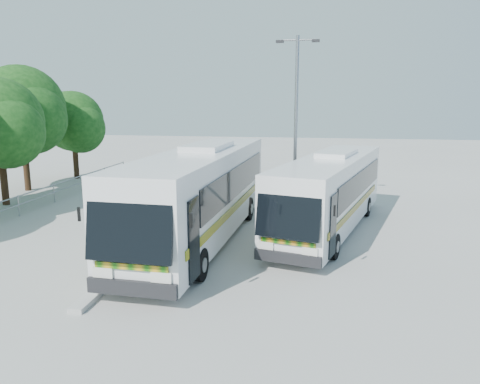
% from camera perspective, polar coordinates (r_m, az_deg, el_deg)
% --- Properties ---
extents(ground, '(100.00, 100.00, 0.00)m').
position_cam_1_polar(ground, '(17.50, -3.20, -6.71)').
color(ground, '#AAAAA5').
rests_on(ground, ground).
extents(kerb_divider, '(0.40, 16.00, 0.15)m').
position_cam_1_polar(kerb_divider, '(19.91, -8.41, -4.34)').
color(kerb_divider, '#B2B2AD').
rests_on(kerb_divider, ground).
extents(railing, '(0.06, 22.00, 1.00)m').
position_cam_1_polar(railing, '(24.88, -24.11, -0.50)').
color(railing, gray).
rests_on(railing, ground).
extents(tree_far_d, '(5.62, 5.30, 7.33)m').
position_cam_1_polar(tree_far_d, '(30.27, -25.00, 9.16)').
color(tree_far_d, '#382314').
rests_on(tree_far_d, ground).
extents(tree_far_e, '(4.54, 4.28, 5.92)m').
position_cam_1_polar(tree_far_e, '(33.77, -19.58, 8.10)').
color(tree_far_e, '#382314').
rests_on(tree_far_e, ground).
extents(coach_main, '(3.17, 12.60, 3.47)m').
position_cam_1_polar(coach_main, '(17.86, -4.84, -0.05)').
color(coach_main, silver).
rests_on(coach_main, ground).
extents(coach_adjacent, '(4.93, 11.20, 3.05)m').
position_cam_1_polar(coach_adjacent, '(19.62, 10.93, 0.14)').
color(coach_adjacent, silver).
rests_on(coach_adjacent, ground).
extents(lamppost, '(2.02, 0.24, 8.27)m').
position_cam_1_polar(lamppost, '(22.73, 6.83, 9.12)').
color(lamppost, gray).
rests_on(lamppost, ground).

